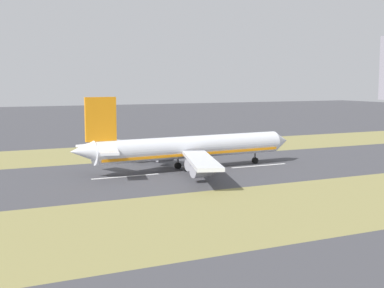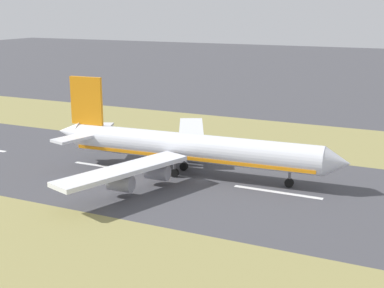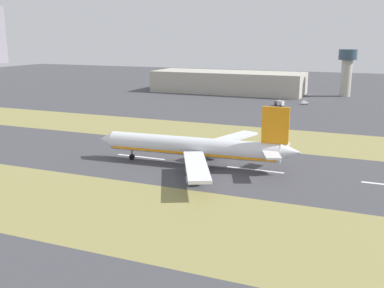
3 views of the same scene
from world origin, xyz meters
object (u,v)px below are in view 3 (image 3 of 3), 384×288
object	(u,v)px
terminal_building	(228,82)
apron_car	(304,103)
service_truck	(280,103)
control_tower	(347,68)
airplane_main_jet	(198,147)

from	to	relation	value
terminal_building	apron_car	bearing A→B (deg)	-121.91
service_truck	control_tower	bearing A→B (deg)	-28.58
apron_car	control_tower	bearing A→B (deg)	-22.37
airplane_main_jet	service_truck	distance (m)	134.35
control_tower	apron_car	size ratio (longest dim) A/B	6.70
apron_car	service_truck	bearing A→B (deg)	132.18
control_tower	service_truck	xyz separation A→B (m)	(-59.68, 32.50, -17.72)
terminal_building	apron_car	distance (m)	71.47
service_truck	apron_car	bearing A→B (deg)	-47.82
terminal_building	control_tower	world-z (taller)	control_tower
apron_car	terminal_building	bearing A→B (deg)	58.09
airplane_main_jet	control_tower	size ratio (longest dim) A/B	2.14
airplane_main_jet	control_tower	world-z (taller)	control_tower
control_tower	service_truck	distance (m)	70.23
airplane_main_jet	control_tower	distance (m)	196.93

